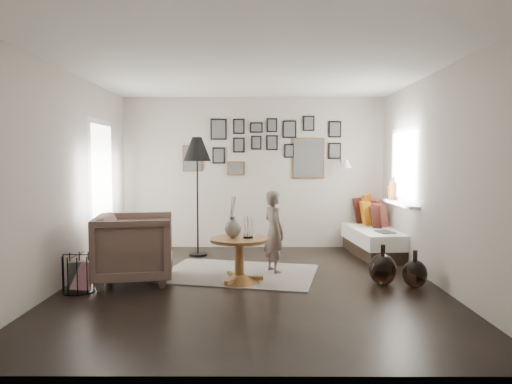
{
  "coord_description": "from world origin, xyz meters",
  "views": [
    {
      "loc": [
        0.07,
        -5.51,
        1.52
      ],
      "look_at": [
        0.05,
        0.5,
        1.1
      ],
      "focal_mm": 32.0,
      "sensor_mm": 36.0,
      "label": 1
    }
  ],
  "objects_px": {
    "vase": "(233,225)",
    "floor_lamp": "(197,154)",
    "pedestal_table": "(239,262)",
    "daybed": "(374,234)",
    "armchair": "(135,248)",
    "magazine_basket": "(79,273)",
    "demijohn_large": "(383,269)",
    "demijohn_small": "(415,274)",
    "child": "(274,232)"
  },
  "relations": [
    {
      "from": "vase",
      "to": "armchair",
      "type": "height_order",
      "value": "vase"
    },
    {
      "from": "pedestal_table",
      "to": "demijohn_large",
      "type": "relative_size",
      "value": 1.44
    },
    {
      "from": "pedestal_table",
      "to": "magazine_basket",
      "type": "distance_m",
      "value": 1.88
    },
    {
      "from": "pedestal_table",
      "to": "armchair",
      "type": "height_order",
      "value": "armchair"
    },
    {
      "from": "magazine_basket",
      "to": "demijohn_small",
      "type": "distance_m",
      "value": 3.95
    },
    {
      "from": "vase",
      "to": "daybed",
      "type": "height_order",
      "value": "vase"
    },
    {
      "from": "daybed",
      "to": "child",
      "type": "distance_m",
      "value": 2.21
    },
    {
      "from": "pedestal_table",
      "to": "floor_lamp",
      "type": "xyz_separation_m",
      "value": [
        -0.73,
        1.64,
        1.36
      ]
    },
    {
      "from": "pedestal_table",
      "to": "armchair",
      "type": "bearing_deg",
      "value": 177.28
    },
    {
      "from": "pedestal_table",
      "to": "daybed",
      "type": "bearing_deg",
      "value": 41.5
    },
    {
      "from": "pedestal_table",
      "to": "child",
      "type": "xyz_separation_m",
      "value": [
        0.45,
        0.54,
        0.3
      ]
    },
    {
      "from": "vase",
      "to": "daybed",
      "type": "relative_size",
      "value": 0.26
    },
    {
      "from": "vase",
      "to": "magazine_basket",
      "type": "distance_m",
      "value": 1.88
    },
    {
      "from": "demijohn_large",
      "to": "demijohn_small",
      "type": "distance_m",
      "value": 0.37
    },
    {
      "from": "armchair",
      "to": "floor_lamp",
      "type": "xyz_separation_m",
      "value": [
        0.58,
        1.58,
        1.19
      ]
    },
    {
      "from": "daybed",
      "to": "demijohn_small",
      "type": "height_order",
      "value": "daybed"
    },
    {
      "from": "floor_lamp",
      "to": "child",
      "type": "bearing_deg",
      "value": -43.19
    },
    {
      "from": "demijohn_large",
      "to": "daybed",
      "type": "bearing_deg",
      "value": 78.51
    },
    {
      "from": "vase",
      "to": "demijohn_large",
      "type": "distance_m",
      "value": 1.91
    },
    {
      "from": "daybed",
      "to": "pedestal_table",
      "type": "bearing_deg",
      "value": -143.51
    },
    {
      "from": "pedestal_table",
      "to": "daybed",
      "type": "height_order",
      "value": "daybed"
    },
    {
      "from": "daybed",
      "to": "armchair",
      "type": "relative_size",
      "value": 2.12
    },
    {
      "from": "pedestal_table",
      "to": "child",
      "type": "height_order",
      "value": "child"
    },
    {
      "from": "pedestal_table",
      "to": "demijohn_large",
      "type": "height_order",
      "value": "pedestal_table"
    },
    {
      "from": "vase",
      "to": "child",
      "type": "distance_m",
      "value": 0.76
    },
    {
      "from": "vase",
      "to": "demijohn_large",
      "type": "relative_size",
      "value": 1.03
    },
    {
      "from": "vase",
      "to": "armchair",
      "type": "distance_m",
      "value": 1.26
    },
    {
      "from": "magazine_basket",
      "to": "vase",
      "type": "bearing_deg",
      "value": 13.05
    },
    {
      "from": "armchair",
      "to": "demijohn_small",
      "type": "height_order",
      "value": "armchair"
    },
    {
      "from": "pedestal_table",
      "to": "vase",
      "type": "relative_size",
      "value": 1.4
    },
    {
      "from": "pedestal_table",
      "to": "demijohn_large",
      "type": "xyz_separation_m",
      "value": [
        1.75,
        -0.09,
        -0.07
      ]
    },
    {
      "from": "vase",
      "to": "floor_lamp",
      "type": "xyz_separation_m",
      "value": [
        -0.65,
        1.62,
        0.9
      ]
    },
    {
      "from": "pedestal_table",
      "to": "child",
      "type": "relative_size",
      "value": 0.64
    },
    {
      "from": "armchair",
      "to": "floor_lamp",
      "type": "height_order",
      "value": "floor_lamp"
    },
    {
      "from": "pedestal_table",
      "to": "demijohn_large",
      "type": "distance_m",
      "value": 1.75
    },
    {
      "from": "daybed",
      "to": "child",
      "type": "bearing_deg",
      "value": -146.26
    },
    {
      "from": "pedestal_table",
      "to": "demijohn_small",
      "type": "bearing_deg",
      "value": -5.69
    },
    {
      "from": "armchair",
      "to": "pedestal_table",
      "type": "bearing_deg",
      "value": -102.87
    },
    {
      "from": "floor_lamp",
      "to": "child",
      "type": "distance_m",
      "value": 1.93
    },
    {
      "from": "floor_lamp",
      "to": "demijohn_small",
      "type": "height_order",
      "value": "floor_lamp"
    },
    {
      "from": "daybed",
      "to": "armchair",
      "type": "height_order",
      "value": "daybed"
    },
    {
      "from": "floor_lamp",
      "to": "demijohn_small",
      "type": "xyz_separation_m",
      "value": [
        2.83,
        -1.85,
        -1.45
      ]
    },
    {
      "from": "magazine_basket",
      "to": "demijohn_large",
      "type": "bearing_deg",
      "value": 4.76
    },
    {
      "from": "vase",
      "to": "child",
      "type": "height_order",
      "value": "child"
    },
    {
      "from": "floor_lamp",
      "to": "armchair",
      "type": "bearing_deg",
      "value": -110.11
    },
    {
      "from": "armchair",
      "to": "floor_lamp",
      "type": "distance_m",
      "value": 2.06
    },
    {
      "from": "demijohn_large",
      "to": "child",
      "type": "distance_m",
      "value": 1.49
    },
    {
      "from": "demijohn_small",
      "to": "pedestal_table",
      "type": "bearing_deg",
      "value": 174.31
    },
    {
      "from": "armchair",
      "to": "demijohn_large",
      "type": "height_order",
      "value": "armchair"
    },
    {
      "from": "floor_lamp",
      "to": "magazine_basket",
      "type": "bearing_deg",
      "value": -118.77
    }
  ]
}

